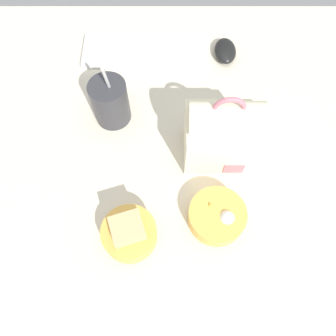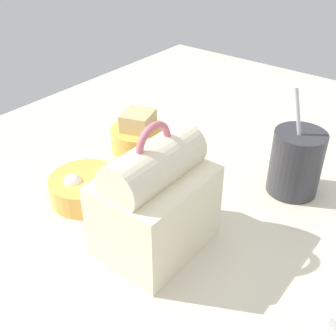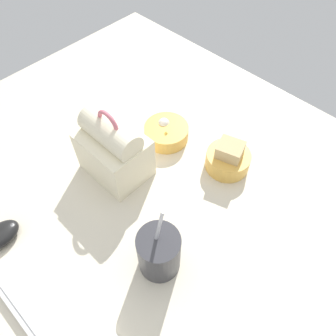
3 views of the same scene
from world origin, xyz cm
name	(u,v)px [view 2 (image 2 of 3)]	position (x,y,z in cm)	size (l,w,h in cm)	color
desk_surface	(192,198)	(0.00, 0.00, 1.00)	(140.00, 110.00, 2.00)	beige
lunch_bag	(155,202)	(13.93, 3.01, 10.14)	(16.37, 12.78, 20.78)	#EFE5C1
soup_cup	(296,161)	(-12.01, 13.41, 8.10)	(8.93, 8.93, 19.54)	#333338
bento_bowl_sandwich	(139,136)	(-6.11, -17.97, 5.13)	(11.53, 11.53, 8.38)	#EAB24C
bento_bowl_snacks	(86,187)	(12.44, -13.98, 4.31)	(12.37, 12.37, 5.45)	#EAB24C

